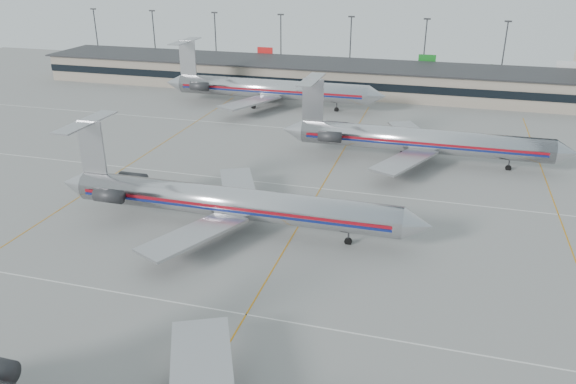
% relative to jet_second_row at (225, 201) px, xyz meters
% --- Properties ---
extents(apron_markings, '(160.00, 0.15, 0.02)m').
position_rel_jet_second_row_xyz_m(apron_markings, '(7.97, -15.45, -3.40)').
color(apron_markings, silver).
rests_on(apron_markings, ground).
extents(terminal, '(162.00, 17.00, 6.25)m').
position_rel_jet_second_row_xyz_m(terminal, '(7.97, 72.53, -0.25)').
color(terminal, gray).
rests_on(terminal, ground).
extents(light_mast_row, '(163.60, 0.40, 15.28)m').
position_rel_jet_second_row_xyz_m(light_mast_row, '(7.97, 86.55, 5.17)').
color(light_mast_row, '#38383D').
rests_on(light_mast_row, ground).
extents(jet_second_row, '(44.91, 26.45, 11.76)m').
position_rel_jet_second_row_xyz_m(jet_second_row, '(0.00, 0.00, 0.00)').
color(jet_second_row, silver).
rests_on(jet_second_row, ground).
extents(jet_third_row, '(43.83, 26.96, 11.98)m').
position_rel_jet_second_row_xyz_m(jet_third_row, '(19.43, 29.00, 0.07)').
color(jet_third_row, silver).
rests_on(jet_third_row, ground).
extents(jet_back_row, '(47.20, 29.03, 12.91)m').
position_rel_jet_second_row_xyz_m(jet_back_row, '(-12.57, 54.54, 0.34)').
color(jet_back_row, silver).
rests_on(jet_back_row, ground).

